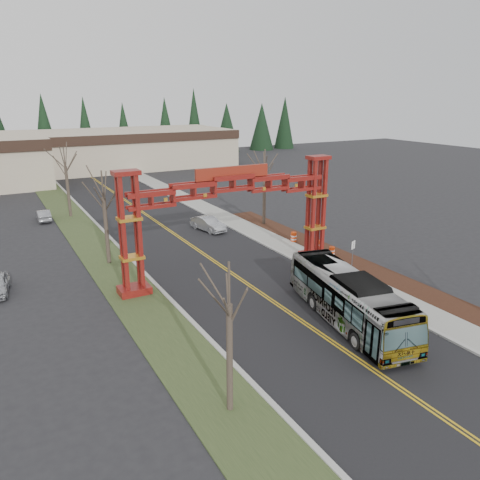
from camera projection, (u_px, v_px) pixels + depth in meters
ground at (411, 396)px, 22.19m from camera, size 200.00×200.00×0.00m
road at (197, 250)px, 43.07m from camera, size 12.00×110.00×0.02m
lane_line_left at (196, 250)px, 43.01m from camera, size 0.12×100.00×0.01m
lane_line_right at (198, 249)px, 43.12m from camera, size 0.12×100.00×0.01m
curb_right at (255, 239)px, 45.89m from camera, size 0.30×110.00×0.15m
sidewalk_right at (267, 237)px, 46.56m from camera, size 2.60×110.00×0.14m
landscape_strip at (402, 284)px, 35.23m from camera, size 2.60×50.00×0.12m
grass_median at (110, 264)px, 39.38m from camera, size 4.00×110.00×0.08m
curb_left at (132, 260)px, 40.22m from camera, size 0.30×110.00×0.15m
gateway_arch at (233, 201)px, 35.44m from camera, size 18.20×1.60×8.90m
retail_building_east at (130, 148)px, 92.56m from camera, size 38.00×20.30×7.00m
conifer_treeline at (67, 130)px, 97.25m from camera, size 116.10×5.60×13.00m
transit_bus at (348, 298)px, 28.95m from camera, size 4.93×11.96×3.25m
silver_sedan at (208, 224)px, 48.92m from camera, size 2.46×4.71×1.48m
parked_car_far_a at (43, 215)px, 52.77m from camera, size 1.40×3.90×1.28m
bare_tree_median_near at (229, 305)px, 19.68m from camera, size 2.90×2.90×7.16m
bare_tree_median_mid at (104, 198)px, 37.95m from camera, size 3.34×3.34×7.89m
bare_tree_median_far at (65, 167)px, 53.00m from camera, size 3.39×3.39×8.10m
bare_tree_right_far at (265, 171)px, 49.71m from camera, size 3.50×3.50×8.20m
street_sign at (353, 249)px, 37.80m from camera, size 0.52×0.25×2.41m
barrel_south at (332, 252)px, 41.07m from camera, size 0.50×0.50×0.92m
barrel_mid at (320, 246)px, 42.36m from camera, size 0.58×0.58×1.08m
barrel_north at (294, 237)px, 45.02m from camera, size 0.56×0.56×1.04m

